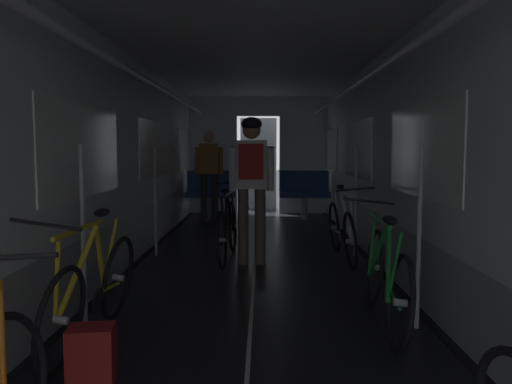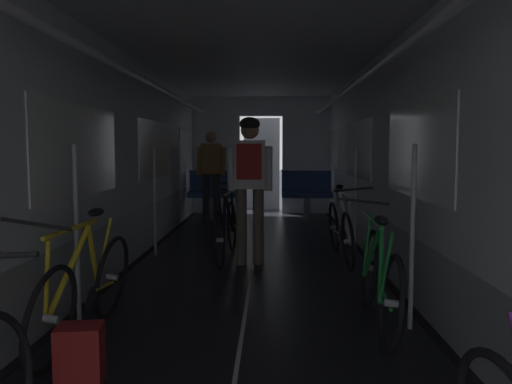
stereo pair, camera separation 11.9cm
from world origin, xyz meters
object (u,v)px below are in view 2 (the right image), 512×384
object	(u,v)px
bench_seat_far_left	(213,190)
person_standing_near_bench	(211,170)
bicycle_green	(378,277)
bicycle_black_in_aisle	(226,229)
backpack_on_floor	(80,354)
bicycle_yellow	(85,288)
bicycle_white	(341,230)
person_cyclist_aisle	(250,174)
bench_seat_far_right	(306,190)

from	to	relation	value
bench_seat_far_left	person_standing_near_bench	size ratio (longest dim) A/B	0.58
bicycle_green	bicycle_black_in_aisle	world-z (taller)	bicycle_green
bench_seat_far_left	bicycle_black_in_aisle	bearing A→B (deg)	-81.11
bicycle_green	person_standing_near_bench	world-z (taller)	person_standing_near_bench
bicycle_green	backpack_on_floor	xyz separation A→B (m)	(-1.94, -1.00, -0.21)
bicycle_yellow	backpack_on_floor	distance (m)	0.71
person_standing_near_bench	bicycle_white	bearing A→B (deg)	-58.98
bicycle_white	backpack_on_floor	xyz separation A→B (m)	(-1.96, -3.29, -0.21)
bicycle_yellow	backpack_on_floor	xyz separation A→B (m)	(0.20, -0.65, -0.21)
bicycle_green	person_standing_near_bench	distance (m)	5.90
person_standing_near_bench	backpack_on_floor	bearing A→B (deg)	-90.00
bench_seat_far_left	bicycle_white	size ratio (longest dim) A/B	0.58
bicycle_green	person_cyclist_aisle	size ratio (longest dim) A/B	0.98
bench_seat_far_right	backpack_on_floor	distance (m)	7.17
bicycle_white	person_standing_near_bench	world-z (taller)	person_standing_near_bench
bench_seat_far_right	bicycle_green	distance (m)	5.93
bench_seat_far_right	bicycle_white	world-z (taller)	bench_seat_far_right
person_cyclist_aisle	bicycle_yellow	bearing A→B (deg)	-113.90
bicycle_yellow	person_standing_near_bench	distance (m)	5.93
bench_seat_far_left	bench_seat_far_right	size ratio (longest dim) A/B	1.00
bicycle_white	bench_seat_far_left	bearing A→B (deg)	118.36
bicycle_white	bench_seat_far_right	bearing A→B (deg)	92.56
bicycle_green	bicycle_white	bearing A→B (deg)	89.38
bicycle_green	backpack_on_floor	size ratio (longest dim) A/B	4.98
person_standing_near_bench	backpack_on_floor	xyz separation A→B (m)	(0.00, -6.55, -0.81)
bicycle_green	bicycle_white	xyz separation A→B (m)	(0.02, 2.29, 0.00)
bench_seat_far_left	bicycle_white	xyz separation A→B (m)	(1.96, -3.64, -0.18)
person_cyclist_aisle	backpack_on_floor	xyz separation A→B (m)	(-0.86, -3.05, -0.90)
bench_seat_far_right	bench_seat_far_left	bearing A→B (deg)	180.00
person_cyclist_aisle	person_standing_near_bench	size ratio (longest dim) A/B	1.03
bench_seat_far_right	backpack_on_floor	size ratio (longest dim) A/B	2.89
bench_seat_far_left	backpack_on_floor	xyz separation A→B (m)	(0.00, -6.93, -0.40)
bicycle_black_in_aisle	person_standing_near_bench	world-z (taller)	person_standing_near_bench
bicycle_yellow	bench_seat_far_left	bearing A→B (deg)	88.19
bicycle_green	bicycle_yellow	bearing A→B (deg)	-170.55
bicycle_black_in_aisle	bench_seat_far_left	bearing A→B (deg)	98.89
bicycle_green	person_standing_near_bench	xyz separation A→B (m)	(-1.94, 5.55, 0.59)
bicycle_yellow	bicycle_green	bearing A→B (deg)	9.45
bench_seat_far_left	bicycle_yellow	distance (m)	6.28
bench_seat_far_right	backpack_on_floor	bearing A→B (deg)	-104.55
bench_seat_far_left	person_standing_near_bench	distance (m)	0.55
bicycle_yellow	backpack_on_floor	world-z (taller)	bicycle_yellow
bench_seat_far_left	bicycle_green	bearing A→B (deg)	-71.88
bicycle_green	bicycle_black_in_aisle	distance (m)	2.69
bench_seat_far_right	bicycle_black_in_aisle	distance (m)	3.82
bench_seat_far_left	person_cyclist_aisle	world-z (taller)	person_cyclist_aisle
bench_seat_far_left	backpack_on_floor	bearing A→B (deg)	-89.98
bench_seat_far_right	backpack_on_floor	world-z (taller)	bench_seat_far_right
person_cyclist_aisle	person_standing_near_bench	bearing A→B (deg)	103.86
person_cyclist_aisle	bicycle_black_in_aisle	world-z (taller)	person_cyclist_aisle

